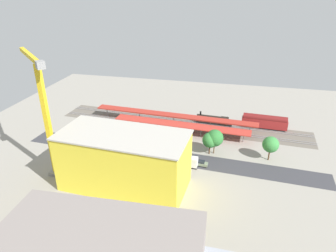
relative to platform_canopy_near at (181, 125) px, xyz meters
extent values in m
plane|color=gray|center=(1.26, 13.67, -3.78)|extent=(168.04, 168.04, 0.00)
cube|color=#665E54|center=(1.26, -8.93, -3.77)|extent=(105.78, 21.88, 0.01)
cube|color=#38383D|center=(1.26, 18.47, -3.77)|extent=(105.40, 16.49, 0.01)
cube|color=#9E9EA8|center=(1.26, -12.86, -3.60)|extent=(104.76, 7.63, 0.12)
cube|color=#9E9EA8|center=(1.26, -11.42, -3.60)|extent=(104.76, 7.63, 0.12)
cube|color=#9E9EA8|center=(1.26, -6.45, -3.60)|extent=(104.76, 7.63, 0.12)
cube|color=#9E9EA8|center=(1.26, -5.01, -3.60)|extent=(104.76, 7.63, 0.12)
cube|color=#B73328|center=(0.00, 0.00, 0.03)|extent=(54.19, 9.27, 0.33)
cylinder|color=slate|center=(-24.21, 1.74, -1.96)|extent=(0.30, 0.30, 3.64)
cylinder|color=slate|center=(-8.07, 0.58, -1.96)|extent=(0.30, 0.30, 3.64)
cylinder|color=slate|center=(8.07, -0.58, -1.96)|extent=(0.30, 0.30, 3.64)
cylinder|color=slate|center=(24.21, -1.74, -1.96)|extent=(0.30, 0.30, 3.64)
cube|color=#A82D23|center=(4.24, -7.09, 0.65)|extent=(68.35, 9.14, 0.49)
cylinder|color=slate|center=(-26.38, -4.89, -1.68)|extent=(0.30, 0.30, 4.18)
cylinder|color=slate|center=(-11.07, -5.99, -1.68)|extent=(0.30, 0.30, 4.18)
cylinder|color=slate|center=(4.24, -7.09, -1.68)|extent=(0.30, 0.30, 4.18)
cylinder|color=slate|center=(19.55, -8.18, -1.68)|extent=(0.30, 0.30, 4.18)
cylinder|color=slate|center=(34.86, -9.28, -1.68)|extent=(0.30, 0.30, 4.18)
cube|color=black|center=(-12.16, -12.14, -3.28)|extent=(15.04, 3.33, 1.00)
cylinder|color=black|center=(-10.57, -12.25, -1.51)|extent=(11.87, 3.36, 2.52)
cube|color=black|center=(-16.41, -11.83, -2.14)|extent=(3.38, 2.95, 3.27)
cylinder|color=black|center=(-6.22, -12.56, 0.45)|extent=(0.70, 0.70, 1.40)
cube|color=black|center=(-32.40, -12.14, -3.48)|extent=(16.24, 3.54, 0.60)
cube|color=maroon|center=(-32.40, -12.14, -1.42)|extent=(18.07, 4.26, 3.52)
cylinder|color=maroon|center=(-32.40, -12.14, 0.59)|extent=(17.36, 4.21, 2.99)
cube|color=black|center=(-10.68, 21.75, -3.63)|extent=(4.15, 2.09, 0.30)
cube|color=gray|center=(-10.68, 21.75, -3.03)|extent=(4.91, 2.23, 0.89)
cube|color=#1E2328|center=(-10.68, 21.75, -2.27)|extent=(2.80, 1.83, 0.62)
cube|color=black|center=(-2.97, 21.90, -3.63)|extent=(3.59, 1.81, 0.30)
cube|color=navy|center=(-2.97, 21.90, -3.10)|extent=(4.26, 1.91, 0.75)
cube|color=#1E2328|center=(-2.97, 21.90, -2.41)|extent=(2.41, 1.62, 0.62)
cube|color=black|center=(4.09, 21.97, -3.63)|extent=(4.12, 2.02, 0.30)
cube|color=navy|center=(4.09, 21.97, -3.07)|extent=(4.88, 2.16, 0.81)
cube|color=#1E2328|center=(4.09, 21.97, -2.34)|extent=(2.79, 1.76, 0.66)
cube|color=black|center=(10.55, 21.85, -3.63)|extent=(4.04, 1.85, 0.30)
cube|color=silver|center=(10.55, 21.85, -3.06)|extent=(4.80, 1.95, 0.83)
cube|color=#1E2328|center=(10.55, 21.85, -2.33)|extent=(2.71, 1.66, 0.63)
cube|color=yellow|center=(9.41, 36.98, 4.36)|extent=(36.49, 18.88, 16.28)
cube|color=#B7B2A8|center=(9.41, 36.98, 12.70)|extent=(37.13, 19.53, 0.40)
cube|color=gray|center=(32.38, 36.39, -3.18)|extent=(3.60, 3.60, 1.20)
cube|color=yellow|center=(32.38, 36.39, 13.56)|extent=(1.40, 1.40, 34.67)
cube|color=yellow|center=(38.59, 30.46, 31.50)|extent=(17.59, 16.86, 1.20)
cube|color=gray|center=(29.12, 39.49, 31.50)|extent=(3.12, 3.10, 2.00)
cube|color=black|center=(-5.74, 23.14, -3.53)|extent=(8.45, 2.64, 0.50)
cube|color=white|center=(-6.77, 23.19, -1.77)|extent=(6.40, 2.78, 3.00)
cube|color=silver|center=(-2.60, 22.98, -2.04)|extent=(2.18, 2.57, 2.47)
cube|color=black|center=(20.52, 23.91, -3.53)|extent=(8.51, 2.44, 0.50)
cube|color=white|center=(19.48, 23.95, -1.85)|extent=(6.44, 2.60, 2.86)
cube|color=#334C8C|center=(23.70, 23.80, -2.10)|extent=(2.17, 2.45, 2.35)
cube|color=black|center=(10.30, 24.13, -3.53)|extent=(10.18, 2.28, 0.50)
cube|color=silver|center=(9.19, 24.11, -1.76)|extent=(7.96, 2.49, 3.03)
cube|color=maroon|center=(14.26, 24.18, -2.03)|extent=(2.25, 2.40, 2.48)
cylinder|color=brown|center=(8.37, 13.10, -2.23)|extent=(0.56, 0.56, 3.09)
sphere|color=#38843D|center=(8.37, 13.10, 1.12)|extent=(5.17, 5.17, 5.17)
cylinder|color=brown|center=(6.40, 14.12, -2.04)|extent=(0.43, 0.43, 3.46)
sphere|color=#38843D|center=(6.40, 14.12, 1.73)|extent=(5.84, 5.84, 5.84)
cylinder|color=brown|center=(-32.56, 13.05, -1.80)|extent=(0.50, 0.50, 3.94)
sphere|color=#38843D|center=(-32.56, 13.05, 2.06)|extent=(5.41, 5.41, 5.41)
cylinder|color=brown|center=(-12.73, 13.39, -2.05)|extent=(0.53, 0.53, 3.45)
sphere|color=#38843D|center=(-12.73, 13.39, 1.54)|extent=(5.33, 5.33, 5.33)
cylinder|color=brown|center=(-14.23, 12.76, -1.81)|extent=(0.39, 0.39, 3.93)
sphere|color=#2D7233|center=(-14.23, 12.76, 2.22)|extent=(5.89, 5.89, 5.89)
cylinder|color=brown|center=(31.51, 13.81, -2.12)|extent=(0.48, 0.48, 3.32)
sphere|color=#28662D|center=(31.51, 13.81, 1.43)|extent=(5.37, 5.37, 5.37)
cylinder|color=#333333|center=(4.51, 14.21, -1.27)|extent=(0.16, 0.16, 5.01)
cube|color=black|center=(4.51, 14.21, 1.68)|extent=(0.36, 0.36, 0.90)
sphere|color=yellow|center=(4.73, 14.21, 1.68)|extent=(0.20, 0.20, 0.20)
camera|label=1|loc=(-19.13, 106.48, 50.12)|focal=32.60mm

